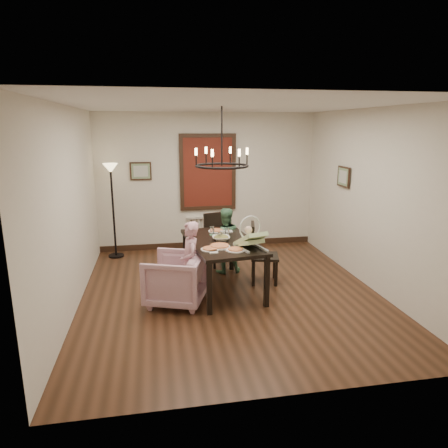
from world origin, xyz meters
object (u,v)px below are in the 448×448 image
object	(u,v)px
drinking_glass	(220,237)
floor_lamp	(113,212)
armchair	(176,279)
elderly_woman	(190,270)
baby_bouncer	(251,238)
chair_right	(265,253)
dining_table	(222,246)
seated_man	(225,246)
chair_far	(219,240)

from	to	relation	value
drinking_glass	floor_lamp	size ratio (longest dim) A/B	0.07
armchair	elderly_woman	distance (m)	0.25
drinking_glass	baby_bouncer	bearing A→B (deg)	-51.13
chair_right	armchair	size ratio (longest dim) A/B	1.24
armchair	elderly_woman	xyz separation A→B (m)	(0.22, -0.01, 0.13)
baby_bouncer	drinking_glass	distance (m)	0.60
dining_table	elderly_woman	bearing A→B (deg)	-150.19
seated_man	elderly_woman	bearing A→B (deg)	55.93
seated_man	baby_bouncer	bearing A→B (deg)	94.69
elderly_woman	chair_far	bearing A→B (deg)	151.92
elderly_woman	floor_lamp	distance (m)	2.72
chair_right	seated_man	xyz separation A→B (m)	(-0.56, 0.58, -0.02)
chair_right	drinking_glass	size ratio (longest dim) A/B	7.50
baby_bouncer	floor_lamp	size ratio (longest dim) A/B	0.28
dining_table	armchair	size ratio (longest dim) A/B	2.23
seated_man	floor_lamp	bearing A→B (deg)	-34.10
elderly_woman	chair_right	bearing A→B (deg)	109.39
elderly_woman	floor_lamp	bearing A→B (deg)	-156.77
floor_lamp	drinking_glass	bearing A→B (deg)	-48.86
armchair	baby_bouncer	xyz separation A→B (m)	(1.08, -0.11, 0.60)
chair_right	seated_man	world-z (taller)	chair_right
chair_right	elderly_woman	distance (m)	1.39
armchair	seated_man	world-z (taller)	seated_man
elderly_woman	drinking_glass	size ratio (longest dim) A/B	7.49
dining_table	seated_man	bearing A→B (deg)	69.31
chair_far	dining_table	bearing A→B (deg)	-113.82
elderly_woman	drinking_glass	xyz separation A→B (m)	(0.49, 0.37, 0.37)
chair_far	drinking_glass	bearing A→B (deg)	-115.43
chair_right	drinking_glass	xyz separation A→B (m)	(-0.78, -0.20, 0.37)
armchair	dining_table	bearing A→B (deg)	136.99
elderly_woman	seated_man	distance (m)	1.35
drinking_glass	floor_lamp	world-z (taller)	floor_lamp
armchair	drinking_glass	xyz separation A→B (m)	(0.71, 0.35, 0.50)
chair_right	floor_lamp	distance (m)	3.14
elderly_woman	seated_man	size ratio (longest dim) A/B	1.05
armchair	drinking_glass	bearing A→B (deg)	136.05
armchair	drinking_glass	world-z (taller)	drinking_glass
armchair	chair_far	bearing A→B (deg)	169.77
seated_man	baby_bouncer	size ratio (longest dim) A/B	1.90
elderly_woman	floor_lamp	xyz separation A→B (m)	(-1.26, 2.38, 0.40)
chair_right	seated_man	distance (m)	0.80
chair_right	baby_bouncer	world-z (taller)	baby_bouncer
chair_right	baby_bouncer	distance (m)	0.90
chair_right	floor_lamp	size ratio (longest dim) A/B	0.56
dining_table	elderly_woman	world-z (taller)	elderly_woman
floor_lamp	chair_right	bearing A→B (deg)	-35.53
elderly_woman	seated_man	bearing A→B (deg)	143.40
armchair	seated_man	bearing A→B (deg)	160.34
chair_far	drinking_glass	distance (m)	1.27
chair_far	drinking_glass	size ratio (longest dim) A/B	7.16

